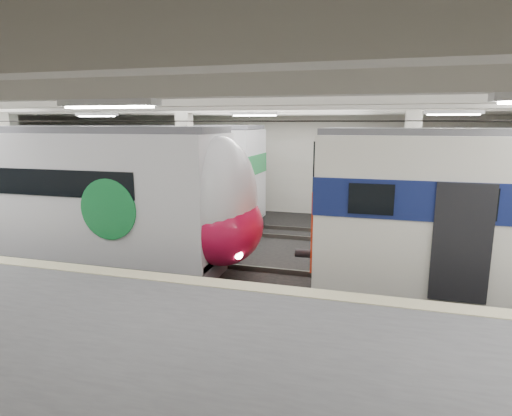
% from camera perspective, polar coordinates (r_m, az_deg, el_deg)
% --- Properties ---
extents(station_hall, '(36.00, 24.00, 5.75)m').
position_cam_1_polar(station_hall, '(10.87, -5.60, 3.80)').
color(station_hall, black).
rests_on(station_hall, ground).
extents(modern_emu, '(14.14, 2.92, 4.54)m').
position_cam_1_polar(modern_emu, '(15.39, -23.19, 1.35)').
color(modern_emu, silver).
rests_on(modern_emu, ground).
extents(far_train, '(14.35, 3.22, 4.55)m').
position_cam_1_polar(far_train, '(21.12, -18.81, 4.45)').
color(far_train, silver).
rests_on(far_train, ground).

